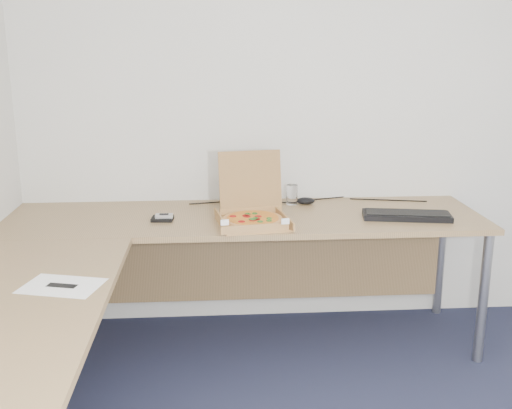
{
  "coord_description": "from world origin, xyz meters",
  "views": [
    {
      "loc": [
        -0.66,
        -1.7,
        1.6
      ],
      "look_at": [
        -0.45,
        1.28,
        0.82
      ],
      "focal_mm": 42.87,
      "sensor_mm": 36.0,
      "label": 1
    }
  ],
  "objects": [
    {
      "name": "wallet",
      "position": [
        -0.93,
        1.34,
        0.74
      ],
      "size": [
        0.12,
        0.1,
        0.02
      ],
      "primitive_type": "cube",
      "rotation": [
        0.0,
        0.0,
        -0.09
      ],
      "color": "black",
      "rests_on": "desk"
    },
    {
      "name": "keyboard",
      "position": [
        0.33,
        1.29,
        0.74
      ],
      "size": [
        0.47,
        0.23,
        0.03
      ],
      "primitive_type": "cube",
      "rotation": [
        0.0,
        0.0,
        -0.17
      ],
      "color": "black",
      "rests_on": "desk"
    },
    {
      "name": "paper_sheet",
      "position": [
        -1.24,
        0.48,
        0.73
      ],
      "size": [
        0.33,
        0.27,
        0.0
      ],
      "primitive_type": "cube",
      "rotation": [
        0.0,
        0.0,
        -0.26
      ],
      "color": "white",
      "rests_on": "desk"
    },
    {
      "name": "cable_bundle",
      "position": [
        -0.15,
        1.68,
        0.73
      ],
      "size": [
        0.66,
        0.13,
        0.01
      ],
      "primitive_type": null,
      "rotation": [
        0.0,
        0.0,
        0.14
      ],
      "color": "black",
      "rests_on": "desk"
    },
    {
      "name": "drinking_glass",
      "position": [
        -0.22,
        1.62,
        0.79
      ],
      "size": [
        0.06,
        0.06,
        0.11
      ],
      "primitive_type": "cylinder",
      "color": "white",
      "rests_on": "desk"
    },
    {
      "name": "phone",
      "position": [
        -0.92,
        1.33,
        0.76
      ],
      "size": [
        0.09,
        0.05,
        0.02
      ],
      "primitive_type": "cube",
      "rotation": [
        0.0,
        0.0,
        -0.01
      ],
      "color": "#B2B5BA",
      "rests_on": "wallet"
    },
    {
      "name": "room_shell",
      "position": [
        0.0,
        0.0,
        1.25
      ],
      "size": [
        3.5,
        3.5,
        2.5
      ],
      "primitive_type": null,
      "color": "silver",
      "rests_on": "ground"
    },
    {
      "name": "desk",
      "position": [
        -0.82,
        0.97,
        0.7
      ],
      "size": [
        2.5,
        2.2,
        0.73
      ],
      "color": "olive",
      "rests_on": "ground"
    },
    {
      "name": "mouse",
      "position": [
        -0.14,
        1.61,
        0.75
      ],
      "size": [
        0.12,
        0.09,
        0.04
      ],
      "primitive_type": "ellipsoid",
      "rotation": [
        0.0,
        0.0,
        0.23
      ],
      "color": "black",
      "rests_on": "desk"
    },
    {
      "name": "pizza_box",
      "position": [
        -0.47,
        1.25,
        0.77
      ],
      "size": [
        0.33,
        0.39,
        0.34
      ],
      "rotation": [
        0.0,
        0.0,
        0.16
      ],
      "color": "#AF7C46",
      "rests_on": "desk"
    }
  ]
}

